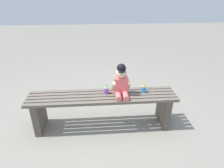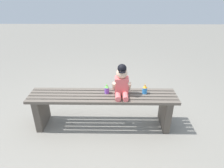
{
  "view_description": "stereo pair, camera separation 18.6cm",
  "coord_description": "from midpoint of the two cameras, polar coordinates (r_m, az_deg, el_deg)",
  "views": [
    {
      "loc": [
        -0.04,
        -2.1,
        1.69
      ],
      "look_at": [
        0.12,
        -0.05,
        0.65
      ],
      "focal_mm": 30.79,
      "sensor_mm": 36.0,
      "label": 1
    },
    {
      "loc": [
        0.15,
        -2.11,
        1.69
      ],
      "look_at": [
        0.12,
        -0.05,
        0.65
      ],
      "focal_mm": 30.79,
      "sensor_mm": 36.0,
      "label": 2
    }
  ],
  "objects": [
    {
      "name": "sippy_cup_right",
      "position": [
        2.49,
        11.81,
        -1.61
      ],
      "size": [
        0.06,
        0.06,
        0.12
      ],
      "color": "#338CE5",
      "rests_on": "park_bench"
    },
    {
      "name": "sippy_cup_left",
      "position": [
        2.45,
        0.62,
        -1.57
      ],
      "size": [
        0.06,
        0.06,
        0.12
      ],
      "color": "#8C4CCC",
      "rests_on": "park_bench"
    },
    {
      "name": "park_bench",
      "position": [
        2.51,
        -0.58,
        -6.17
      ],
      "size": [
        1.88,
        0.36,
        0.47
      ],
      "color": "#60564C",
      "rests_on": "ground_plane"
    },
    {
      "name": "child_figure",
      "position": [
        2.37,
        5.16,
        0.55
      ],
      "size": [
        0.23,
        0.27,
        0.4
      ],
      "color": "#E56666",
      "rests_on": "park_bench"
    },
    {
      "name": "ground_plane",
      "position": [
        2.7,
        -0.55,
        -11.9
      ],
      "size": [
        16.0,
        16.0,
        0.0
      ],
      "primitive_type": "plane",
      "color": "gray"
    }
  ]
}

